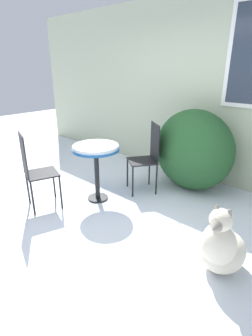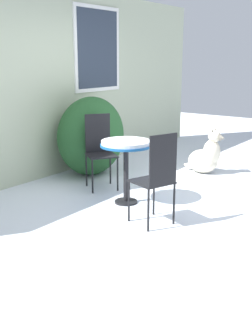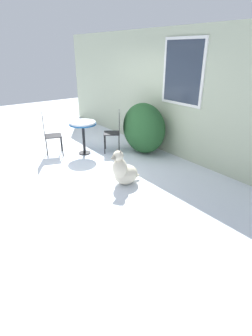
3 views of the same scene
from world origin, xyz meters
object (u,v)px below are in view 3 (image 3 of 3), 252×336
Objects in this scene: patio_chair_near_table at (115,130)px; dog at (124,171)px; patio_chair_far_side at (49,133)px; patio_table at (83,127)px.

patio_chair_near_table is 1.82m from dog.
patio_chair_far_side is 1.42× the size of dog.
patio_chair_near_table is 1.00× the size of patio_chair_far_side.
patio_chair_near_table is at bearing -98.83° from patio_chair_far_side.
patio_table is 1.95m from dog.
patio_table reaches higher than dog.
dog is (2.30, 0.52, -0.30)m from patio_chair_far_side.
patio_table is at bearing -80.20° from patio_chair_near_table.
patio_chair_near_table is 1.42× the size of dog.
patio_chair_near_table is at bearing 64.63° from patio_table.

